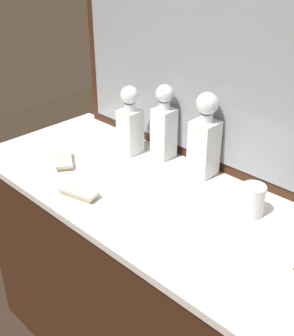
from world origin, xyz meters
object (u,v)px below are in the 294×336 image
at_px(silver_brush_far_right, 79,193).
at_px(crystal_tumbler_right, 252,201).
at_px(crystal_decanter_rear, 204,143).
at_px(crystal_decanter_far_left, 164,129).
at_px(silver_brush_center, 64,161).
at_px(crystal_decanter_far_right, 130,127).

bearing_deg(silver_brush_far_right, crystal_tumbler_right, 33.80).
bearing_deg(crystal_decanter_rear, crystal_decanter_far_left, 179.40).
relative_size(crystal_tumbler_right, silver_brush_center, 0.70).
height_order(crystal_tumbler_right, silver_brush_center, crystal_tumbler_right).
bearing_deg(silver_brush_center, crystal_tumbler_right, 17.16).
distance_m(crystal_decanter_far_right, crystal_decanter_rear, 0.32).
relative_size(crystal_decanter_far_left, silver_brush_far_right, 1.99).
xyz_separation_m(crystal_tumbler_right, silver_brush_center, (-0.69, -0.21, -0.03)).
height_order(crystal_decanter_far_right, crystal_decanter_far_left, crystal_decanter_far_left).
xyz_separation_m(crystal_decanter_far_left, silver_brush_center, (-0.23, -0.31, -0.10)).
xyz_separation_m(crystal_decanter_far_right, crystal_decanter_far_left, (0.12, 0.06, 0.01)).
bearing_deg(silver_brush_far_right, crystal_decanter_rear, 63.49).
relative_size(crystal_decanter_far_right, silver_brush_far_right, 1.86).
bearing_deg(crystal_tumbler_right, crystal_decanter_rear, 160.42).
bearing_deg(crystal_tumbler_right, silver_brush_far_right, -146.20).
distance_m(crystal_decanter_rear, crystal_tumbler_right, 0.29).
relative_size(crystal_decanter_far_right, crystal_decanter_rear, 0.88).
xyz_separation_m(crystal_decanter_rear, silver_brush_center, (-0.42, -0.31, -0.11)).
height_order(crystal_decanter_far_right, crystal_decanter_rear, crystal_decanter_rear).
xyz_separation_m(crystal_decanter_far_right, silver_brush_far_right, (0.11, -0.35, -0.10)).
distance_m(crystal_decanter_far_left, silver_brush_far_right, 0.42).
bearing_deg(crystal_tumbler_right, crystal_decanter_far_right, 176.66).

